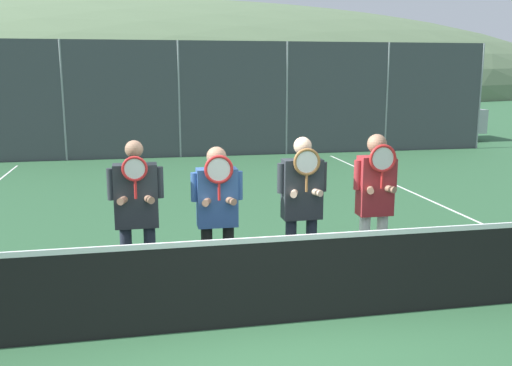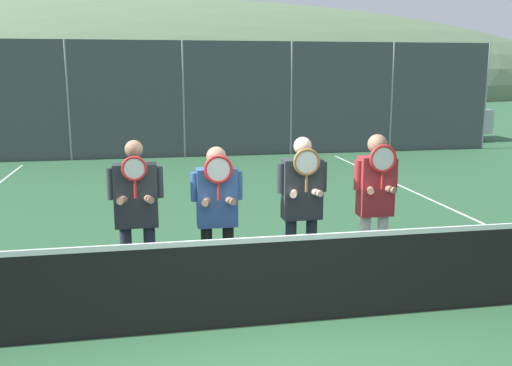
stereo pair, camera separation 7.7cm
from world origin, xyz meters
The scene contains 13 objects.
ground_plane centered at (0.00, 0.00, 0.00)m, with size 120.00×120.00×0.00m, color #2D5B38.
hill_distant centered at (0.00, 61.08, 0.00)m, with size 101.84×56.58×19.80m.
clubhouse_building centered at (-0.90, 19.58, 1.72)m, with size 16.10×5.50×3.39m.
fence_back centered at (0.00, 11.72, 1.71)m, with size 19.71×0.06×3.41m.
tennis_net centered at (0.00, 0.00, 0.48)m, with size 12.07×0.09×1.04m.
court_line_right_sideline centered at (4.49, 3.00, 0.00)m, with size 0.05×16.00×0.01m, color white.
player_leftmost centered at (-1.22, 0.85, 1.08)m, with size 0.60×0.34×1.84m.
player_center_left centered at (-0.33, 0.86, 1.05)m, with size 0.59×0.34×1.74m.
player_center_right centered at (0.65, 0.84, 1.08)m, with size 0.59×0.34×1.83m.
player_rightmost centered at (1.53, 0.80, 1.10)m, with size 0.54×0.34×1.85m.
car_left_of_center centered at (-1.29, 13.86, 0.92)m, with size 4.17×2.10×1.81m.
car_center centered at (3.82, 13.76, 0.87)m, with size 4.25×1.97×1.68m.
car_right_of_center centered at (8.99, 14.11, 0.94)m, with size 4.31×2.06×1.86m.
Camera 1 is at (-1.14, -5.34, 2.58)m, focal length 40.00 mm.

